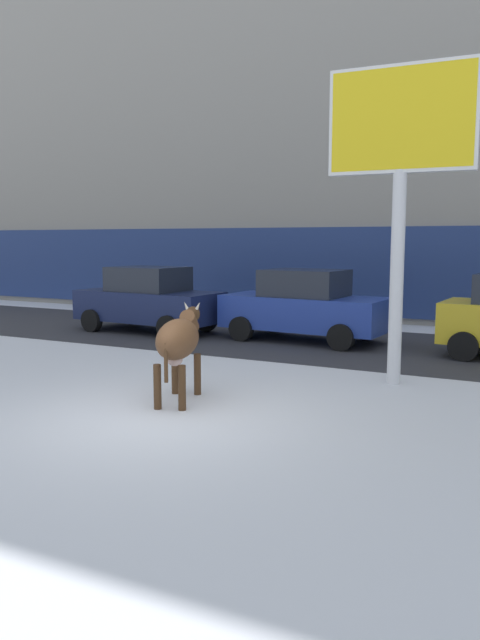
# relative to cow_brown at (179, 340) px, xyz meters

# --- Properties ---
(ground_plane) EXTENTS (120.00, 120.00, 0.00)m
(ground_plane) POSITION_rel_cow_brown_xyz_m (0.22, -1.04, -0.99)
(ground_plane) COLOR white
(road_strip) EXTENTS (60.00, 5.60, 0.01)m
(road_strip) POSITION_rel_cow_brown_xyz_m (0.22, 6.36, -0.99)
(road_strip) COLOR #333338
(road_strip) RESTS_ON ground
(building_facade) EXTENTS (44.00, 6.10, 13.00)m
(building_facade) POSITION_rel_cow_brown_xyz_m (0.22, 13.79, 5.49)
(building_facade) COLOR gray
(building_facade) RESTS_ON ground
(cow_brown) EXTENTS (0.98, 1.93, 1.54)m
(cow_brown) POSITION_rel_cow_brown_xyz_m (0.00, 0.00, 0.00)
(cow_brown) COLOR brown
(cow_brown) RESTS_ON ground
(billboard) EXTENTS (2.53, 0.33, 5.56)m
(billboard) POSITION_rel_cow_brown_xyz_m (2.83, 2.74, 3.32)
(billboard) COLOR silver
(billboard) RESTS_ON ground
(car_navy_sedan) EXTENTS (4.32, 2.22, 1.84)m
(car_navy_sedan) POSITION_rel_cow_brown_xyz_m (-4.85, 6.03, -0.09)
(car_navy_sedan) COLOR #19234C
(car_navy_sedan) RESTS_ON ground
(car_blue_sedan) EXTENTS (4.32, 2.22, 1.84)m
(car_blue_sedan) POSITION_rel_cow_brown_xyz_m (-0.33, 6.49, -0.09)
(car_blue_sedan) COLOR #233D9E
(car_blue_sedan) RESTS_ON ground
(pedestrian_near_billboard) EXTENTS (0.36, 0.24, 1.73)m
(pedestrian_near_billboard) POSITION_rel_cow_brown_xyz_m (-5.53, 9.09, -0.11)
(pedestrian_near_billboard) COLOR #282833
(pedestrian_near_billboard) RESTS_ON ground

